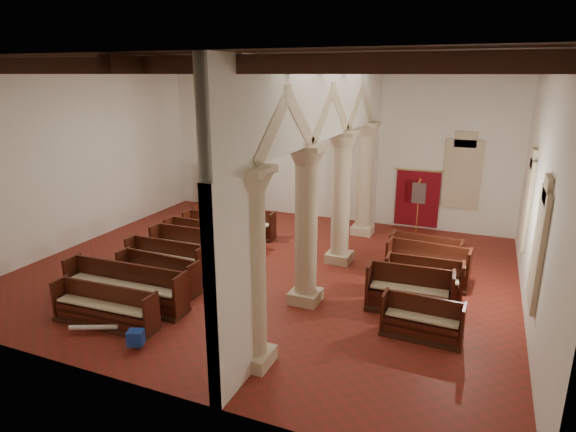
% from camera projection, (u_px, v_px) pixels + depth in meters
% --- Properties ---
extents(floor, '(14.00, 14.00, 0.00)m').
position_uv_depth(floor, '(267.00, 270.00, 14.47)').
color(floor, maroon).
rests_on(floor, ground).
extents(ceiling, '(14.00, 14.00, 0.00)m').
position_uv_depth(ceiling, '(264.00, 61.00, 12.76)').
color(ceiling, black).
rests_on(ceiling, wall_back).
extents(wall_back, '(14.00, 0.02, 6.00)m').
position_uv_depth(wall_back, '(330.00, 144.00, 18.93)').
color(wall_back, white).
rests_on(wall_back, floor).
extents(wall_front, '(14.00, 0.02, 6.00)m').
position_uv_depth(wall_front, '(118.00, 235.00, 8.31)').
color(wall_front, white).
rests_on(wall_front, floor).
extents(wall_left, '(0.02, 12.00, 6.00)m').
position_uv_depth(wall_left, '(78.00, 156.00, 16.19)').
color(wall_left, white).
rests_on(wall_left, floor).
extents(wall_right, '(0.02, 12.00, 6.00)m').
position_uv_depth(wall_right, '(541.00, 195.00, 11.04)').
color(wall_right, white).
rests_on(wall_right, floor).
extents(ceiling_beams, '(13.80, 11.80, 0.30)m').
position_uv_depth(ceiling_beams, '(264.00, 68.00, 12.81)').
color(ceiling_beams, '#371D11').
rests_on(ceiling_beams, wall_back).
extents(arcade, '(0.90, 11.90, 6.00)m').
position_uv_depth(arcade, '(326.00, 156.00, 12.79)').
color(arcade, beige).
rests_on(arcade, floor).
extents(window_right_a, '(0.03, 1.00, 2.20)m').
position_uv_depth(window_right_a, '(541.00, 249.00, 9.95)').
color(window_right_a, '#3A8363').
rests_on(window_right_a, wall_right).
extents(window_right_b, '(0.03, 1.00, 2.20)m').
position_uv_depth(window_right_b, '(529.00, 203.00, 13.49)').
color(window_right_b, '#3A8363').
rests_on(window_right_b, wall_right).
extents(window_back, '(1.00, 0.03, 2.20)m').
position_uv_depth(window_back, '(462.00, 174.00, 17.30)').
color(window_back, '#3A8363').
rests_on(window_back, wall_back).
extents(pipe_organ, '(2.10, 0.85, 4.40)m').
position_uv_depth(pipe_organ, '(226.00, 178.00, 20.61)').
color(pipe_organ, '#371D11').
rests_on(pipe_organ, floor).
extents(lectern, '(0.55, 0.56, 1.36)m').
position_uv_depth(lectern, '(236.00, 204.00, 19.60)').
color(lectern, '#311C0F').
rests_on(lectern, floor).
extents(dossal_curtain, '(1.80, 0.07, 2.17)m').
position_uv_depth(dossal_curtain, '(417.00, 199.00, 18.09)').
color(dossal_curtain, maroon).
rests_on(dossal_curtain, floor).
extents(processional_banner, '(0.49, 0.62, 2.12)m').
position_uv_depth(processional_banner, '(417.00, 215.00, 17.37)').
color(processional_banner, '#371D11').
rests_on(processional_banner, floor).
extents(hymnal_box_a, '(0.40, 0.36, 0.33)m').
position_uv_depth(hymnal_box_a, '(136.00, 338.00, 10.27)').
color(hymnal_box_a, navy).
rests_on(hymnal_box_a, floor).
extents(hymnal_box_b, '(0.33, 0.27, 0.31)m').
position_uv_depth(hymnal_box_b, '(209.00, 281.00, 13.08)').
color(hymnal_box_b, '#16179A').
rests_on(hymnal_box_b, floor).
extents(hymnal_box_c, '(0.37, 0.31, 0.34)m').
position_uv_depth(hymnal_box_c, '(197.00, 265.00, 14.12)').
color(hymnal_box_c, '#161591').
rests_on(hymnal_box_c, floor).
extents(tube_heater_a, '(1.04, 0.56, 0.11)m').
position_uv_depth(tube_heater_a, '(94.00, 327.00, 10.89)').
color(tube_heater_a, silver).
rests_on(tube_heater_a, floor).
extents(tube_heater_b, '(0.92, 0.21, 0.09)m').
position_uv_depth(tube_heater_b, '(126.00, 315.00, 11.43)').
color(tube_heater_b, white).
rests_on(tube_heater_b, floor).
extents(nave_pew_0, '(2.69, 0.75, 0.96)m').
position_uv_depth(nave_pew_0, '(105.00, 312.00, 11.24)').
color(nave_pew_0, '#371D11').
rests_on(nave_pew_0, floor).
extents(nave_pew_1, '(3.40, 0.83, 1.09)m').
position_uv_depth(nave_pew_1, '(126.00, 293.00, 12.16)').
color(nave_pew_1, '#371D11').
rests_on(nave_pew_1, floor).
extents(nave_pew_2, '(2.50, 0.78, 0.97)m').
position_uv_depth(nave_pew_2, '(158.00, 278.00, 13.09)').
color(nave_pew_2, '#371D11').
rests_on(nave_pew_2, floor).
extents(nave_pew_3, '(2.53, 0.66, 0.98)m').
position_uv_depth(nave_pew_3, '(166.00, 263.00, 14.15)').
color(nave_pew_3, '#371D11').
rests_on(nave_pew_3, floor).
extents(nave_pew_4, '(3.33, 0.80, 1.13)m').
position_uv_depth(nave_pew_4, '(201.00, 254.00, 14.71)').
color(nave_pew_4, '#371D11').
rests_on(nave_pew_4, floor).
extents(nave_pew_5, '(3.01, 0.81, 1.08)m').
position_uv_depth(nave_pew_5, '(207.00, 244.00, 15.63)').
color(nave_pew_5, '#371D11').
rests_on(nave_pew_5, floor).
extents(nave_pew_6, '(2.91, 0.76, 1.02)m').
position_uv_depth(nave_pew_6, '(222.00, 234.00, 16.66)').
color(nave_pew_6, '#371D11').
rests_on(nave_pew_6, floor).
extents(nave_pew_7, '(3.12, 0.86, 1.01)m').
position_uv_depth(nave_pew_7, '(234.00, 227.00, 17.46)').
color(nave_pew_7, '#371D11').
rests_on(nave_pew_7, floor).
extents(aisle_pew_0, '(1.79, 0.69, 0.95)m').
position_uv_depth(aisle_pew_0, '(421.00, 325.00, 10.69)').
color(aisle_pew_0, '#371D11').
rests_on(aisle_pew_0, floor).
extents(aisle_pew_1, '(2.11, 0.88, 1.15)m').
position_uv_depth(aisle_pew_1, '(409.00, 297.00, 11.87)').
color(aisle_pew_1, '#371D11').
rests_on(aisle_pew_1, floor).
extents(aisle_pew_2, '(1.99, 0.79, 1.07)m').
position_uv_depth(aisle_pew_2, '(423.00, 284.00, 12.63)').
color(aisle_pew_2, '#371D11').
rests_on(aisle_pew_2, floor).
extents(aisle_pew_3, '(2.29, 0.91, 1.15)m').
position_uv_depth(aisle_pew_3, '(427.00, 271.00, 13.45)').
color(aisle_pew_3, '#371D11').
rests_on(aisle_pew_3, floor).
extents(aisle_pew_4, '(2.10, 0.86, 1.11)m').
position_uv_depth(aisle_pew_4, '(425.00, 260.00, 14.21)').
color(aisle_pew_4, '#371D11').
rests_on(aisle_pew_4, floor).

